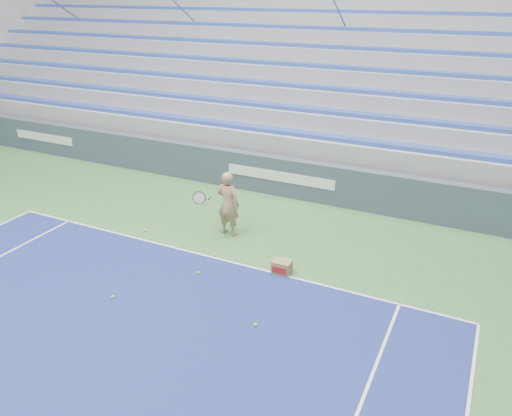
# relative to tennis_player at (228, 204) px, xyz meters

# --- Properties ---
(sponsor_barrier) EXTENTS (30.00, 0.32, 1.10)m
(sponsor_barrier) POSITION_rel_tennis_player_xyz_m (0.16, 2.82, -0.24)
(sponsor_barrier) COLOR #384556
(sponsor_barrier) RESTS_ON ground
(bleachers) EXTENTS (31.00, 9.15, 7.30)m
(bleachers) POSITION_rel_tennis_player_xyz_m (0.16, 8.54, 1.57)
(bleachers) COLOR #95969D
(bleachers) RESTS_ON ground
(tennis_player) EXTENTS (0.90, 0.83, 1.57)m
(tennis_player) POSITION_rel_tennis_player_xyz_m (0.00, 0.00, 0.00)
(tennis_player) COLOR tan
(tennis_player) RESTS_ON ground
(ball_box) EXTENTS (0.39, 0.31, 0.29)m
(ball_box) POSITION_rel_tennis_player_xyz_m (1.86, -1.09, -0.65)
(ball_box) COLOR olive
(ball_box) RESTS_ON ground
(tennis_ball_0) EXTENTS (0.07, 0.07, 0.07)m
(tennis_ball_0) POSITION_rel_tennis_player_xyz_m (-1.89, -0.78, -0.75)
(tennis_ball_0) COLOR #CCEB30
(tennis_ball_0) RESTS_ON ground
(tennis_ball_1) EXTENTS (0.07, 0.07, 0.07)m
(tennis_ball_1) POSITION_rel_tennis_player_xyz_m (2.15, -2.93, -0.75)
(tennis_ball_1) COLOR #CCEB30
(tennis_ball_1) RESTS_ON ground
(tennis_ball_2) EXTENTS (0.07, 0.07, 0.07)m
(tennis_ball_2) POSITION_rel_tennis_player_xyz_m (0.33, -1.89, -0.75)
(tennis_ball_2) COLOR #CCEB30
(tennis_ball_2) RESTS_ON ground
(tennis_ball_3) EXTENTS (0.07, 0.07, 0.07)m
(tennis_ball_3) POSITION_rel_tennis_player_xyz_m (-0.66, -3.35, -0.75)
(tennis_ball_3) COLOR #CCEB30
(tennis_ball_3) RESTS_ON ground
(tennis_ball_4) EXTENTS (0.07, 0.07, 0.07)m
(tennis_ball_4) POSITION_rel_tennis_player_xyz_m (0.24, -1.11, -0.75)
(tennis_ball_4) COLOR #CCEB30
(tennis_ball_4) RESTS_ON ground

